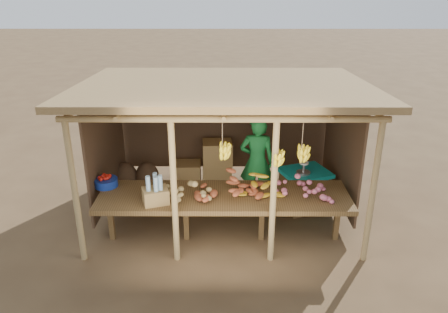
{
  "coord_description": "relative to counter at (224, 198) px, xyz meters",
  "views": [
    {
      "loc": [
        0.02,
        -6.98,
        3.93
      ],
      "look_at": [
        0.0,
        0.0,
        1.05
      ],
      "focal_mm": 35.0,
      "sensor_mm": 36.0,
      "label": 1
    }
  ],
  "objects": [
    {
      "name": "tarp_crate",
      "position": [
        1.45,
        1.04,
        -0.35
      ],
      "size": [
        0.99,
        0.93,
        0.96
      ],
      "color": "brown",
      "rests_on": "ground"
    },
    {
      "name": "burlap_sacks",
      "position": [
        -1.75,
        1.85,
        -0.46
      ],
      "size": [
        0.91,
        0.47,
        0.64
      ],
      "color": "#4C3523",
      "rests_on": "ground"
    },
    {
      "name": "sweet_potato_heap",
      "position": [
        0.1,
        -0.04,
        0.24
      ],
      "size": [
        1.16,
        0.96,
        0.36
      ],
      "primitive_type": null,
      "rotation": [
        0.0,
        0.0,
        0.43
      ],
      "color": "#A64C2A",
      "rests_on": "counter"
    },
    {
      "name": "counter",
      "position": [
        0.0,
        0.0,
        0.0
      ],
      "size": [
        3.9,
        1.05,
        0.8
      ],
      "color": "brown",
      "rests_on": "ground"
    },
    {
      "name": "carton_stack",
      "position": [
        -0.34,
        1.97,
        -0.33
      ],
      "size": [
        1.23,
        0.49,
        0.92
      ],
      "color": "#9B7945",
      "rests_on": "ground"
    },
    {
      "name": "tomato_basin",
      "position": [
        -1.9,
        0.3,
        0.14
      ],
      "size": [
        0.37,
        0.37,
        0.19
      ],
      "rotation": [
        0.0,
        0.0,
        -0.3
      ],
      "color": "navy",
      "rests_on": "counter"
    },
    {
      "name": "banana_pile",
      "position": [
        0.56,
        0.05,
        0.24
      ],
      "size": [
        0.68,
        0.49,
        0.35
      ],
      "primitive_type": null,
      "rotation": [
        0.0,
        0.0,
        -0.19
      ],
      "color": "gold",
      "rests_on": "counter"
    },
    {
      "name": "potato_heap",
      "position": [
        -0.54,
        -0.13,
        0.24
      ],
      "size": [
        1.03,
        0.8,
        0.36
      ],
      "primitive_type": null,
      "rotation": [
        0.0,
        0.0,
        -0.32
      ],
      "color": "#937D4C",
      "rests_on": "counter"
    },
    {
      "name": "ground",
      "position": [
        -0.0,
        0.95,
        -0.74
      ],
      "size": [
        60.0,
        60.0,
        0.0
      ],
      "primitive_type": "plane",
      "color": "brown",
      "rests_on": "ground"
    },
    {
      "name": "stall_structure",
      "position": [
        0.04,
        1.03,
        1.19
      ],
      "size": [
        4.7,
        3.5,
        2.43
      ],
      "color": "tan",
      "rests_on": "ground"
    },
    {
      "name": "onion_heap",
      "position": [
        1.15,
        -0.02,
        0.24
      ],
      "size": [
        0.98,
        0.66,
        0.36
      ],
      "primitive_type": null,
      "rotation": [
        0.0,
        0.0,
        -0.13
      ],
      "color": "#C76077",
      "rests_on": "counter"
    },
    {
      "name": "bottle_box",
      "position": [
        -1.02,
        -0.26,
        0.24
      ],
      "size": [
        0.44,
        0.39,
        0.46
      ],
      "color": "#9B7945",
      "rests_on": "counter"
    },
    {
      "name": "vendor",
      "position": [
        0.59,
        1.17,
        0.12
      ],
      "size": [
        0.66,
        0.47,
        1.71
      ],
      "primitive_type": "imported",
      "rotation": [
        0.0,
        0.0,
        3.04
      ],
      "color": "#1A7833",
      "rests_on": "ground"
    }
  ]
}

